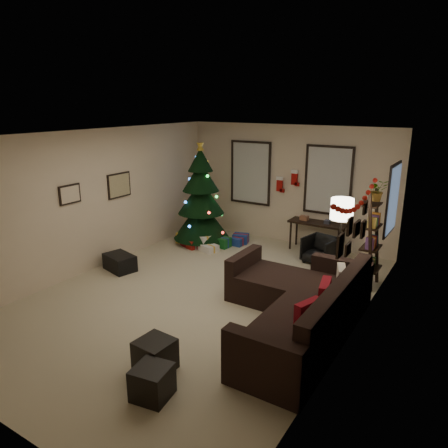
{
  "coord_description": "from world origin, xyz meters",
  "views": [
    {
      "loc": [
        3.83,
        -5.34,
        3.2
      ],
      "look_at": [
        0.1,
        0.6,
        1.15
      ],
      "focal_mm": 33.96,
      "sensor_mm": 36.0,
      "label": 1
    }
  ],
  "objects": [
    {
      "name": "gallery",
      "position": [
        2.48,
        -0.07,
        1.57
      ],
      "size": [
        0.03,
        1.25,
        0.54
      ],
      "color": "black",
      "rests_on": "wall_right"
    },
    {
      "name": "window_back_right",
      "position": [
        0.95,
        3.47,
        1.55
      ],
      "size": [
        1.05,
        0.06,
        1.5
      ],
      "color": "#728CB2",
      "rests_on": "wall_back"
    },
    {
      "name": "desk",
      "position": [
        0.85,
        3.22,
        0.58
      ],
      "size": [
        1.23,
        0.44,
        0.66
      ],
      "color": "black",
      "rests_on": "floor"
    },
    {
      "name": "pillow_red_b",
      "position": [
        2.21,
        -0.2,
        0.64
      ],
      "size": [
        0.22,
        0.47,
        0.46
      ],
      "primitive_type": "cube",
      "rotation": [
        0.0,
        0.0,
        0.22
      ],
      "color": "maroon",
      "rests_on": "sofa"
    },
    {
      "name": "garland",
      "position": [
        2.45,
        0.07,
        1.98
      ],
      "size": [
        0.08,
        1.9,
        0.3
      ],
      "primitive_type": null,
      "color": "#A5140C",
      "rests_on": "wall_right"
    },
    {
      "name": "sofa",
      "position": [
        1.81,
        -0.06,
        0.3
      ],
      "size": [
        2.09,
        3.01,
        0.92
      ],
      "color": "black",
      "rests_on": "floor"
    },
    {
      "name": "pillow_red_a",
      "position": [
        2.21,
        -0.81,
        0.64
      ],
      "size": [
        0.23,
        0.42,
        0.4
      ],
      "primitive_type": "cube",
      "rotation": [
        0.0,
        0.0,
        -0.33
      ],
      "color": "maroon",
      "rests_on": "sofa"
    },
    {
      "name": "ceiling",
      "position": [
        0.0,
        0.0,
        2.7
      ],
      "size": [
        7.0,
        7.0,
        0.0
      ],
      "primitive_type": "plane",
      "rotation": [
        3.14,
        0.0,
        0.0
      ],
      "color": "white",
      "rests_on": "floor"
    },
    {
      "name": "storage_bin",
      "position": [
        -2.01,
        0.13,
        0.16
      ],
      "size": [
        0.71,
        0.56,
        0.31
      ],
      "primitive_type": "cube",
      "rotation": [
        0.0,
        0.0,
        -0.25
      ],
      "color": "black",
      "rests_on": "floor"
    },
    {
      "name": "desk_chair",
      "position": [
        1.18,
        2.57,
        0.28
      ],
      "size": [
        0.64,
        0.62,
        0.56
      ],
      "primitive_type": "imported",
      "rotation": [
        0.0,
        0.0,
        -0.22
      ],
      "color": "black",
      "rests_on": "floor"
    },
    {
      "name": "floor_lamp",
      "position": [
        1.95,
        1.19,
        1.43
      ],
      "size": [
        0.36,
        0.36,
        1.71
      ],
      "rotation": [
        0.0,
        0.0,
        0.04
      ],
      "color": "black",
      "rests_on": "floor"
    },
    {
      "name": "wall_left",
      "position": [
        -2.5,
        0.0,
        1.35
      ],
      "size": [
        0.0,
        7.0,
        7.0
      ],
      "primitive_type": "plane",
      "rotation": [
        1.57,
        0.0,
        1.57
      ],
      "color": "beige",
      "rests_on": "floor"
    },
    {
      "name": "christmas_tree",
      "position": [
        -1.63,
        2.37,
        0.99
      ],
      "size": [
        1.29,
        1.29,
        2.4
      ],
      "rotation": [
        0.0,
        0.0,
        0.21
      ],
      "color": "black",
      "rests_on": "floor"
    },
    {
      "name": "wall_right",
      "position": [
        2.5,
        0.0,
        1.35
      ],
      "size": [
        0.0,
        7.0,
        7.0
      ],
      "primitive_type": "plane",
      "rotation": [
        1.57,
        0.0,
        -1.57
      ],
      "color": "beige",
      "rests_on": "floor"
    },
    {
      "name": "bookshelf",
      "position": [
        2.3,
        1.97,
        0.84
      ],
      "size": [
        0.3,
        0.51,
        1.73
      ],
      "color": "black",
      "rests_on": "floor"
    },
    {
      "name": "stocking_left",
      "position": [
        -0.14,
        3.39,
        1.38
      ],
      "size": [
        0.2,
        0.05,
        0.36
      ],
      "color": "#990F0C",
      "rests_on": "wall_back"
    },
    {
      "name": "ottoman_far",
      "position": [
        1.01,
        -2.36,
        0.19
      ],
      "size": [
        0.45,
        0.45,
        0.38
      ],
      "primitive_type": "cube",
      "rotation": [
        0.0,
        0.0,
        0.16
      ],
      "color": "black",
      "rests_on": "floor"
    },
    {
      "name": "wall_back",
      "position": [
        0.0,
        3.5,
        1.35
      ],
      "size": [
        5.0,
        0.0,
        5.0
      ],
      "primitive_type": "plane",
      "rotation": [
        1.57,
        0.0,
        0.0
      ],
      "color": "beige",
      "rests_on": "floor"
    },
    {
      "name": "window_back_left",
      "position": [
        -0.95,
        3.47,
        1.55
      ],
      "size": [
        1.05,
        0.06,
        1.5
      ],
      "color": "#728CB2",
      "rests_on": "wall_back"
    },
    {
      "name": "potted_plant",
      "position": [
        2.3,
        1.95,
        1.8
      ],
      "size": [
        0.56,
        0.54,
        0.47
      ],
      "primitive_type": "imported",
      "rotation": [
        0.0,
        0.0,
        0.57
      ],
      "color": "#4C4C4C",
      "rests_on": "bookshelf"
    },
    {
      "name": "pillow_cream",
      "position": [
        2.21,
        0.53,
        0.63
      ],
      "size": [
        0.25,
        0.41,
        0.4
      ],
      "primitive_type": "cube",
      "rotation": [
        0.0,
        0.0,
        0.36
      ],
      "color": "beige",
      "rests_on": "sofa"
    },
    {
      "name": "stocking_right",
      "position": [
        0.19,
        3.44,
        1.55
      ],
      "size": [
        0.2,
        0.05,
        0.36
      ],
      "color": "#990F0C",
      "rests_on": "wall_back"
    },
    {
      "name": "art_map",
      "position": [
        -2.48,
        0.7,
        1.55
      ],
      "size": [
        0.04,
        0.6,
        0.5
      ],
      "color": "black",
      "rests_on": "wall_left"
    },
    {
      "name": "art_abstract",
      "position": [
        -2.48,
        -0.51,
        1.58
      ],
      "size": [
        0.04,
        0.45,
        0.35
      ],
      "color": "black",
      "rests_on": "wall_left"
    },
    {
      "name": "floor",
      "position": [
        0.0,
        0.0,
        0.0
      ],
      "size": [
        7.0,
        7.0,
        0.0
      ],
      "primitive_type": "plane",
      "color": "#BAAD8D",
      "rests_on": "ground"
    },
    {
      "name": "window_right_wall",
      "position": [
        2.47,
        2.55,
        1.5
      ],
      "size": [
        0.06,
        0.9,
        1.3
      ],
      "color": "#728CB2",
      "rests_on": "wall_right"
    },
    {
      "name": "presents",
      "position": [
        -1.33,
        2.32,
        0.11
      ],
      "size": [
        1.52,
        1.17,
        0.3
      ],
      "rotation": [
        0.0,
        0.0,
        0.19
      ],
      "color": "#14591E",
      "rests_on": "floor"
    },
    {
      "name": "ottoman_near",
      "position": [
        0.71,
        -1.96,
        0.2
      ],
      "size": [
        0.44,
        0.44,
        0.4
      ],
      "primitive_type": "cube",
      "rotation": [
        0.0,
        0.0,
        -0.06
      ],
      "color": "black",
      "rests_on": "floor"
    }
  ]
}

